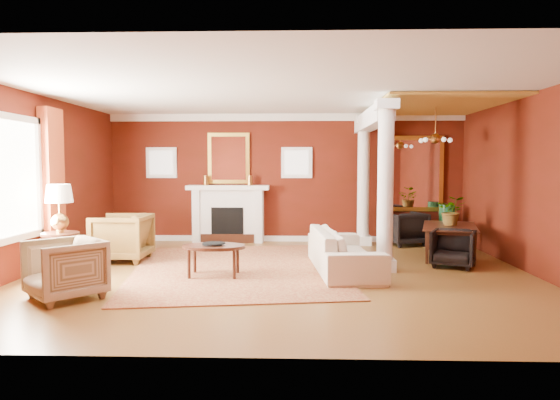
{
  "coord_description": "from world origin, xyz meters",
  "views": [
    {
      "loc": [
        0.25,
        -7.89,
        1.74
      ],
      "look_at": [
        -0.03,
        0.58,
        1.15
      ],
      "focal_mm": 32.0,
      "sensor_mm": 36.0,
      "label": 1
    }
  ],
  "objects_px": {
    "sofa": "(344,244)",
    "armchair_stripe": "(65,266)",
    "coffee_table": "(214,248)",
    "side_table": "(60,215)",
    "armchair_leopard": "(122,235)",
    "dining_table": "(451,232)"
  },
  "relations": [
    {
      "from": "sofa",
      "to": "armchair_stripe",
      "type": "xyz_separation_m",
      "value": [
        -3.79,
        -1.83,
        -0.03
      ]
    },
    {
      "from": "coffee_table",
      "to": "side_table",
      "type": "relative_size",
      "value": 0.69
    },
    {
      "from": "side_table",
      "to": "armchair_leopard",
      "type": "bearing_deg",
      "value": 62.99
    },
    {
      "from": "sofa",
      "to": "armchair_leopard",
      "type": "bearing_deg",
      "value": 74.28
    },
    {
      "from": "armchair_leopard",
      "to": "armchair_stripe",
      "type": "bearing_deg",
      "value": 4.15
    },
    {
      "from": "sofa",
      "to": "coffee_table",
      "type": "xyz_separation_m",
      "value": [
        -2.07,
        -0.47,
        -0.01
      ]
    },
    {
      "from": "armchair_leopard",
      "to": "dining_table",
      "type": "distance_m",
      "value": 6.12
    },
    {
      "from": "armchair_leopard",
      "to": "sofa",
      "type": "bearing_deg",
      "value": 80.15
    },
    {
      "from": "armchair_leopard",
      "to": "dining_table",
      "type": "height_order",
      "value": "same"
    },
    {
      "from": "coffee_table",
      "to": "side_table",
      "type": "bearing_deg",
      "value": 178.53
    },
    {
      "from": "sofa",
      "to": "side_table",
      "type": "height_order",
      "value": "side_table"
    },
    {
      "from": "sofa",
      "to": "side_table",
      "type": "bearing_deg",
      "value": 89.95
    },
    {
      "from": "armchair_leopard",
      "to": "armchair_stripe",
      "type": "distance_m",
      "value": 2.57
    },
    {
      "from": "sofa",
      "to": "dining_table",
      "type": "bearing_deg",
      "value": -63.88
    },
    {
      "from": "sofa",
      "to": "armchair_leopard",
      "type": "relative_size",
      "value": 2.46
    },
    {
      "from": "armchair_stripe",
      "to": "coffee_table",
      "type": "xyz_separation_m",
      "value": [
        1.72,
        1.36,
        0.02
      ]
    },
    {
      "from": "dining_table",
      "to": "side_table",
      "type": "bearing_deg",
      "value": 119.92
    },
    {
      "from": "armchair_stripe",
      "to": "side_table",
      "type": "distance_m",
      "value": 1.69
    },
    {
      "from": "side_table",
      "to": "dining_table",
      "type": "relative_size",
      "value": 0.84
    },
    {
      "from": "armchair_leopard",
      "to": "side_table",
      "type": "bearing_deg",
      "value": -26.34
    },
    {
      "from": "armchair_stripe",
      "to": "dining_table",
      "type": "relative_size",
      "value": 0.51
    },
    {
      "from": "coffee_table",
      "to": "dining_table",
      "type": "relative_size",
      "value": 0.58
    }
  ]
}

